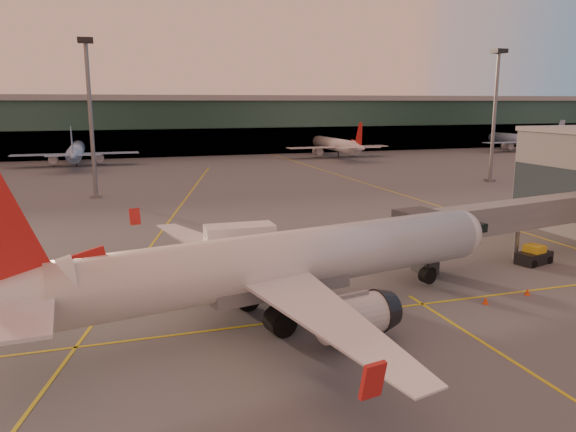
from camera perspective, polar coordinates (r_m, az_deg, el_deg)
name	(u,v)px	position (r m, az deg, el deg)	size (l,w,h in m)	color
ground	(397,337)	(39.68, 11.01, -11.97)	(600.00, 600.00, 0.00)	#4C4F54
taxi_markings	(192,218)	(78.47, -9.77, -0.15)	(100.12, 173.00, 0.01)	gold
terminal	(167,125)	(174.51, -12.21, 9.01)	(400.00, 20.00, 17.60)	#19382D
mast_west_near	(90,107)	(97.66, -19.48, 10.41)	(2.40, 2.40, 25.60)	slate
mast_east_near	(495,106)	(118.79, 20.30, 10.45)	(2.40, 2.40, 25.60)	slate
distant_aircraft_row	(94,165)	(150.48, -19.10, 4.93)	(290.00, 34.00, 13.00)	#81A6D9
main_airplane	(274,265)	(40.77, -1.44, -5.00)	(41.43, 37.62, 12.58)	silver
jet_bridge	(528,216)	(61.95, 23.21, 0.02)	(29.93, 8.64, 6.11)	slate
catering_truck	(241,247)	(51.00, -4.82, -3.20)	(6.27, 2.94, 4.82)	#B7321A
pushback_tug	(534,256)	(60.45, 23.73, -3.75)	(4.02, 2.83, 1.87)	black
cone_nose	(527,292)	(50.75, 23.15, -7.10)	(0.46, 0.46, 0.58)	#E9400C
cone_wing_left	(214,257)	(57.36, -7.54, -4.12)	(0.49, 0.49, 0.62)	#E9400C
cone_fwd	(486,300)	(47.42, 19.45, -8.09)	(0.47, 0.47, 0.60)	#E9400C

